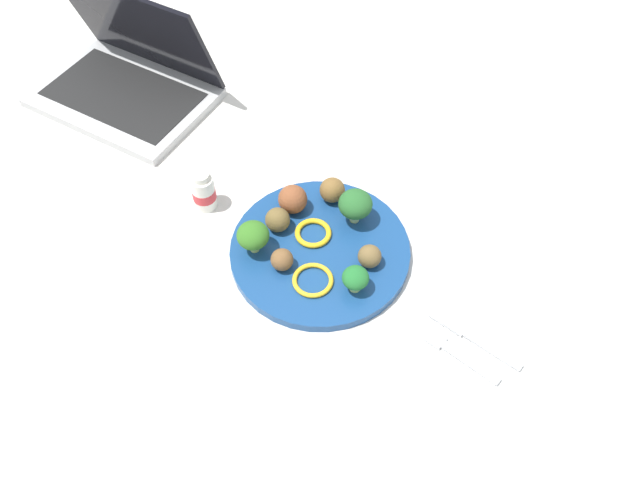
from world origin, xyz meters
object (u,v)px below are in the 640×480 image
object	(u,v)px
plate	(320,251)
meatball_mid_right	(332,190)
broccoli_floret_back_left	(355,278)
meatball_near_rim	(293,199)
fork	(457,353)
meatball_front_right	(282,260)
pepper_ring_back_left	(313,233)
napkin	(468,349)
broccoli_floret_far_rim	(253,236)
meatball_center	(278,220)
laptop	(128,78)
meatball_mid_left	(370,256)
knife	(471,336)
yogurt_bottle	(204,192)
broccoli_floret_back_right	(355,205)
pepper_ring_mid_left	(313,280)

from	to	relation	value
plate	meatball_mid_right	size ratio (longest dim) A/B	6.76
broccoli_floret_back_left	meatball_near_rim	distance (m)	0.18
fork	meatball_near_rim	bearing A→B (deg)	-7.54
meatball_near_rim	meatball_front_right	xyz separation A→B (m)	(-0.06, 0.10, -0.01)
meatball_mid_right	pepper_ring_back_left	size ratio (longest dim) A/B	0.72
fork	napkin	bearing A→B (deg)	-113.63
broccoli_floret_far_rim	meatball_front_right	bearing A→B (deg)	-175.88
plate	fork	distance (m)	0.26
meatball_center	meatball_front_right	size ratio (longest dim) A/B	1.14
meatball_mid_right	laptop	bearing A→B (deg)	3.55
broccoli_floret_far_rim	broccoli_floret_back_left	size ratio (longest dim) A/B	1.27
meatball_mid_left	meatball_front_right	size ratio (longest dim) A/B	1.05
meatball_mid_right	knife	world-z (taller)	meatball_mid_right
knife	laptop	world-z (taller)	laptop
fork	yogurt_bottle	distance (m)	0.47
meatball_mid_right	broccoli_floret_back_left	bearing A→B (deg)	140.12
broccoli_floret_back_right	broccoli_floret_back_left	distance (m)	0.13
pepper_ring_mid_left	napkin	size ratio (longest dim) A/B	0.36
plate	meatball_mid_left	world-z (taller)	meatball_mid_left
meatball_near_rim	yogurt_bottle	world-z (taller)	yogurt_bottle
meatball_mid_right	knife	xyz separation A→B (m)	(-0.31, 0.07, -0.03)
meatball_center	laptop	size ratio (longest dim) A/B	0.11
plate	meatball_near_rim	size ratio (longest dim) A/B	5.97
meatball_mid_left	knife	size ratio (longest dim) A/B	0.25
broccoli_floret_back_left	fork	bearing A→B (deg)	-176.24
broccoli_floret_back_left	meatball_near_rim	world-z (taller)	meatball_near_rim
laptop	fork	bearing A→B (deg)	174.61
plate	napkin	size ratio (longest dim) A/B	1.65
meatball_center	knife	distance (m)	0.34
pepper_ring_mid_left	yogurt_bottle	bearing A→B (deg)	-2.56
broccoli_floret_back_right	broccoli_floret_back_left	xyz separation A→B (m)	(-0.08, 0.10, -0.01)
pepper_ring_back_left	meatball_front_right	bearing A→B (deg)	92.76
fork	laptop	size ratio (longest dim) A/B	0.34
broccoli_floret_back_left	knife	world-z (taller)	broccoli_floret_back_left
meatball_front_right	plate	bearing A→B (deg)	-108.59
broccoli_floret_back_left	laptop	size ratio (longest dim) A/B	0.12
plate	yogurt_bottle	world-z (taller)	yogurt_bottle
pepper_ring_back_left	knife	bearing A→B (deg)	-177.97
broccoli_floret_back_right	fork	distance (m)	0.27
meatball_center	napkin	distance (m)	0.35
meatball_near_rim	meatball_center	distance (m)	0.05
meatball_mid_right	fork	xyz separation A→B (m)	(-0.31, 0.10, -0.03)
broccoli_floret_far_rim	napkin	size ratio (longest dim) A/B	0.33
pepper_ring_mid_left	knife	distance (m)	0.24
meatball_mid_left	yogurt_bottle	bearing A→B (deg)	13.66
fork	knife	distance (m)	0.04
plate	fork	bearing A→B (deg)	177.16
broccoli_floret_far_rim	pepper_ring_mid_left	bearing A→B (deg)	-173.42
pepper_ring_mid_left	pepper_ring_back_left	distance (m)	0.09
plate	pepper_ring_back_left	distance (m)	0.03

